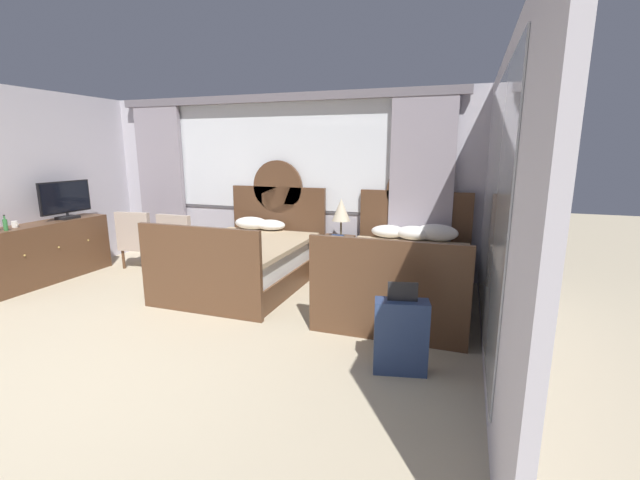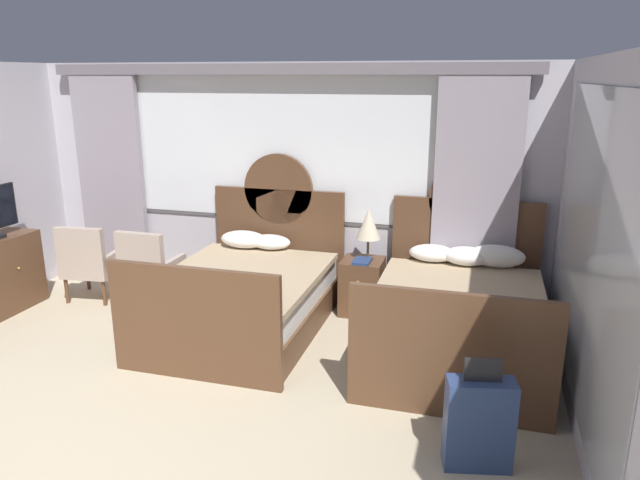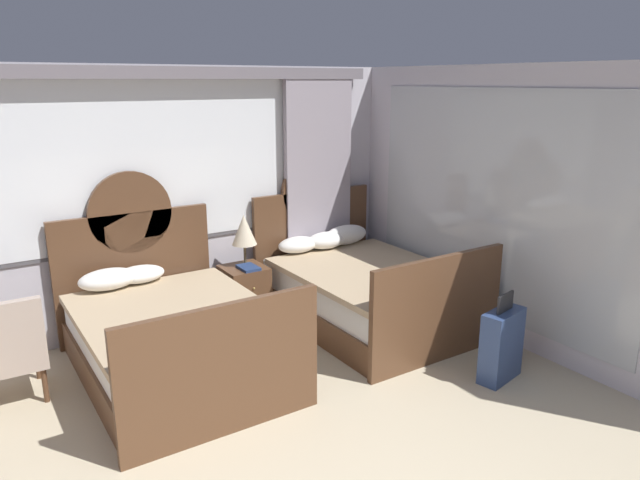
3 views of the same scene
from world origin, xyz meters
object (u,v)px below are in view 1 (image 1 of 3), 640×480
(bed_near_mirror, at_px, (403,273))
(dresser_minibar, at_px, (47,252))
(bed_near_window, at_px, (248,259))
(table_lamp_on_nightstand, at_px, (341,210))
(tv_flatscreen, at_px, (66,200))
(nightstand_between_beds, at_px, (337,257))
(bottle_soda_green, at_px, (5,224))
(suitcase_on_floor, at_px, (401,336))
(armchair_by_window_centre, at_px, (140,238))
(armchair_by_window_left, at_px, (182,242))
(cup_on_dresser, at_px, (15,224))
(book_on_nightstand, at_px, (336,237))

(bed_near_mirror, xyz_separation_m, dresser_minibar, (-4.95, -0.77, 0.05))
(bed_near_window, bearing_deg, table_lamp_on_nightstand, 35.19)
(bed_near_mirror, distance_m, dresser_minibar, 5.02)
(table_lamp_on_nightstand, bearing_deg, tv_flatscreen, -163.30)
(nightstand_between_beds, distance_m, tv_flatscreen, 4.11)
(dresser_minibar, height_order, bottle_soda_green, bottle_soda_green)
(bed_near_window, xyz_separation_m, suitcase_on_floor, (2.37, -1.67, -0.04))
(armchair_by_window_centre, bearing_deg, suitcase_on_floor, -23.46)
(armchair_by_window_left, bearing_deg, armchair_by_window_centre, 179.96)
(bed_near_mirror, height_order, dresser_minibar, bed_near_mirror)
(armchair_by_window_left, xyz_separation_m, suitcase_on_floor, (3.64, -1.92, -0.15))
(bed_near_window, distance_m, cup_on_dresser, 3.10)
(armchair_by_window_centre, relative_size, suitcase_on_floor, 1.14)
(table_lamp_on_nightstand, height_order, bottle_soda_green, table_lamp_on_nightstand)
(bed_near_mirror, height_order, armchair_by_window_centre, bed_near_mirror)
(table_lamp_on_nightstand, distance_m, armchair_by_window_centre, 3.27)
(dresser_minibar, bearing_deg, armchair_by_window_left, 33.23)
(bottle_soda_green, xyz_separation_m, cup_on_dresser, (-0.11, 0.20, -0.04))
(nightstand_between_beds, relative_size, bottle_soda_green, 3.03)
(book_on_nightstand, height_order, cup_on_dresser, cup_on_dresser)
(bed_near_window, bearing_deg, suitcase_on_floor, -35.27)
(armchair_by_window_left, bearing_deg, tv_flatscreen, -157.33)
(table_lamp_on_nightstand, height_order, tv_flatscreen, tv_flatscreen)
(tv_flatscreen, distance_m, cup_on_dresser, 0.80)
(bottle_soda_green, bearing_deg, cup_on_dresser, 120.11)
(tv_flatscreen, bearing_deg, bed_near_window, 7.87)
(dresser_minibar, xyz_separation_m, bottle_soda_green, (0.10, -0.58, 0.50))
(book_on_nightstand, height_order, armchair_by_window_left, armchair_by_window_left)
(dresser_minibar, relative_size, suitcase_on_floor, 2.25)
(tv_flatscreen, relative_size, bottle_soda_green, 4.08)
(bed_near_window, relative_size, cup_on_dresser, 20.31)
(book_on_nightstand, xyz_separation_m, suitcase_on_floor, (1.28, -2.32, -0.30))
(nightstand_between_beds, bearing_deg, bed_near_window, -145.56)
(nightstand_between_beds, bearing_deg, table_lamp_on_nightstand, 49.27)
(book_on_nightstand, height_order, suitcase_on_floor, suitcase_on_floor)
(suitcase_on_floor, bearing_deg, book_on_nightstand, 118.98)
(book_on_nightstand, height_order, armchair_by_window_centre, armchair_by_window_centre)
(table_lamp_on_nightstand, height_order, armchair_by_window_left, table_lamp_on_nightstand)
(bottle_soda_green, height_order, armchair_by_window_centre, bottle_soda_green)
(nightstand_between_beds, height_order, table_lamp_on_nightstand, table_lamp_on_nightstand)
(nightstand_between_beds, xyz_separation_m, bottle_soda_green, (-3.79, -2.08, 0.62))
(book_on_nightstand, relative_size, dresser_minibar, 0.14)
(tv_flatscreen, xyz_separation_m, suitcase_on_floor, (5.16, -1.29, -0.81))
(suitcase_on_floor, bearing_deg, bed_near_window, 144.73)
(bed_near_window, relative_size, book_on_nightstand, 8.51)
(dresser_minibar, bearing_deg, bottle_soda_green, -80.02)
(nightstand_between_beds, height_order, book_on_nightstand, book_on_nightstand)
(cup_on_dresser, bearing_deg, suitcase_on_floor, -5.77)
(dresser_minibar, xyz_separation_m, armchair_by_window_left, (1.54, 1.01, 0.05))
(nightstand_between_beds, xyz_separation_m, dresser_minibar, (-3.89, -1.50, 0.12))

